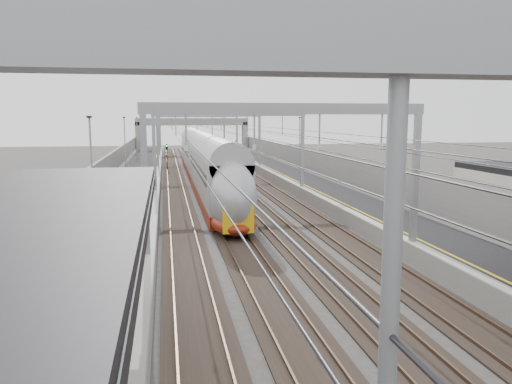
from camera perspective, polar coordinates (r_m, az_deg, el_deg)
name	(u,v)px	position (r m, az deg, el deg)	size (l,w,h in m)	color
platform_left	(137,191)	(45.37, -13.50, 0.06)	(4.00, 120.00, 1.00)	black
platform_right	(311,187)	(47.24, 6.26, 0.57)	(4.00, 120.00, 1.00)	black
tracks	(226,194)	(45.68, -3.41, -0.23)	(11.40, 140.00, 0.20)	black
overhead_line	(218,126)	(51.74, -4.36, 7.55)	(13.00, 140.00, 6.60)	gray
overbridge	(192,126)	(100.00, -7.28, 7.46)	(22.00, 2.20, 6.90)	slate
wall_left	(98,180)	(45.52, -17.57, 1.33)	(0.30, 120.00, 3.20)	slate
wall_right	(343,175)	(48.11, 9.94, 1.96)	(0.30, 120.00, 3.20)	slate
train	(205,166)	(50.91, -5.89, 3.02)	(2.79, 50.86, 4.41)	maroon
signal_green	(167,152)	(68.14, -10.16, 4.52)	(0.32, 0.32, 3.48)	black
signal_red_near	(232,153)	(65.60, -2.77, 4.49)	(0.32, 0.32, 3.48)	black
signal_red_far	(236,148)	(77.33, -2.28, 5.10)	(0.32, 0.32, 3.48)	black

